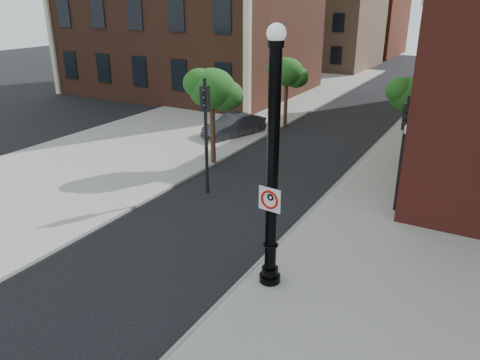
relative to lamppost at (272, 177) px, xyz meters
The scene contains 15 objects.
ground 4.31m from the lamppost, behind, with size 120.00×120.00×0.00m, color black.
sidewalk_right 10.60m from the lamppost, 71.37° to the left, with size 8.00×60.00×0.12m, color gray.
sidewalk_left 21.40m from the lamppost, 123.81° to the left, with size 10.00×50.00×0.12m, color gray.
curb_edge 10.12m from the lamppost, 94.31° to the left, with size 0.10×60.00×0.14m, color gray.
bg_building_tan_a 46.09m from the lamppost, 108.73° to the left, with size 12.00×12.00×12.00m, color #987053.
bg_building_red 59.47m from the lamppost, 104.39° to the left, with size 12.00×12.00×10.00m, color maroon.
lamppost is the anchor object (origin of this frame).
no_parking_sign 0.58m from the lamppost, 83.43° to the right, with size 0.65×0.12×0.66m.
parked_car 15.39m from the lamppost, 123.84° to the left, with size 1.38×3.96×1.30m, color #2D2D32.
traffic_signal_left 7.04m from the lamppost, 137.65° to the left, with size 0.32×0.40×4.74m.
traffic_signal_right 6.90m from the lamppost, 72.90° to the left, with size 0.30×0.38×4.46m.
utility_pole 7.57m from the lamppost, 74.36° to the left, with size 0.10×0.10×4.85m, color #999999.
street_tree_a 10.45m from the lamppost, 130.93° to the left, with size 2.57×2.32×4.63m.
street_tree_b 17.46m from the lamppost, 112.73° to the left, with size 2.36×2.13×4.25m.
street_tree_c 12.58m from the lamppost, 84.85° to the left, with size 2.33×2.10×4.19m.
Camera 1 is at (7.58, -9.83, 7.64)m, focal length 35.00 mm.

